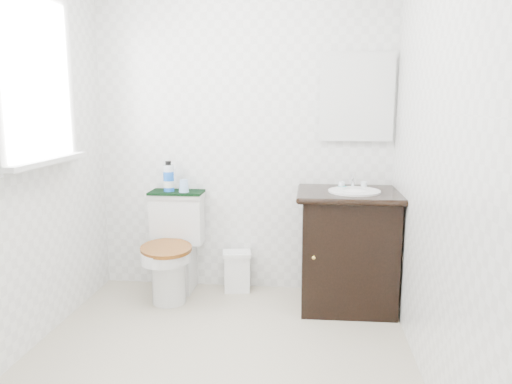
% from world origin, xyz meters
% --- Properties ---
extents(floor, '(2.40, 2.40, 0.00)m').
position_xyz_m(floor, '(0.00, 0.00, 0.00)').
color(floor, beige).
rests_on(floor, ground).
extents(wall_back, '(2.40, 0.00, 2.40)m').
position_xyz_m(wall_back, '(0.00, 1.20, 1.20)').
color(wall_back, white).
rests_on(wall_back, ground).
extents(wall_front, '(2.40, 0.00, 2.40)m').
position_xyz_m(wall_front, '(0.00, -1.20, 1.20)').
color(wall_front, white).
rests_on(wall_front, ground).
extents(wall_left, '(0.00, 2.40, 2.40)m').
position_xyz_m(wall_left, '(-1.10, 0.00, 1.20)').
color(wall_left, white).
rests_on(wall_left, ground).
extents(wall_right, '(0.00, 2.40, 2.40)m').
position_xyz_m(wall_right, '(1.10, 0.00, 1.20)').
color(wall_right, white).
rests_on(wall_right, ground).
extents(window, '(0.02, 0.70, 0.90)m').
position_xyz_m(window, '(-1.07, 0.25, 1.55)').
color(window, white).
rests_on(window, wall_left).
extents(mirror, '(0.50, 0.02, 0.60)m').
position_xyz_m(mirror, '(0.82, 1.18, 1.45)').
color(mirror, silver).
rests_on(mirror, wall_back).
extents(toilet, '(0.45, 0.66, 0.75)m').
position_xyz_m(toilet, '(-0.49, 0.97, 0.33)').
color(toilet, silver).
rests_on(toilet, floor).
extents(vanity, '(0.68, 0.58, 0.92)m').
position_xyz_m(vanity, '(0.77, 0.90, 0.43)').
color(vanity, black).
rests_on(vanity, floor).
extents(trash_bin, '(0.24, 0.20, 0.30)m').
position_xyz_m(trash_bin, '(-0.04, 1.10, 0.16)').
color(trash_bin, white).
rests_on(trash_bin, floor).
extents(towel, '(0.39, 0.22, 0.02)m').
position_xyz_m(towel, '(-0.49, 1.09, 0.75)').
color(towel, black).
rests_on(towel, toilet).
extents(mouthwash_bottle, '(0.08, 0.08, 0.23)m').
position_xyz_m(mouthwash_bottle, '(-0.55, 1.08, 0.87)').
color(mouthwash_bottle, blue).
rests_on(mouthwash_bottle, towel).
extents(cup, '(0.07, 0.07, 0.09)m').
position_xyz_m(cup, '(-0.43, 1.05, 0.81)').
color(cup, '#8EB7E8').
rests_on(cup, towel).
extents(soap_bar, '(0.08, 0.05, 0.02)m').
position_xyz_m(soap_bar, '(0.72, 1.02, 0.83)').
color(soap_bar, '#187574').
rests_on(soap_bar, vanity).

